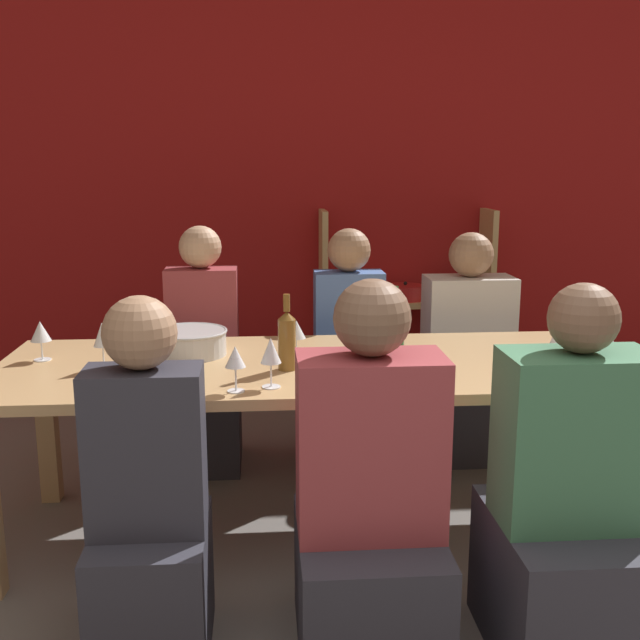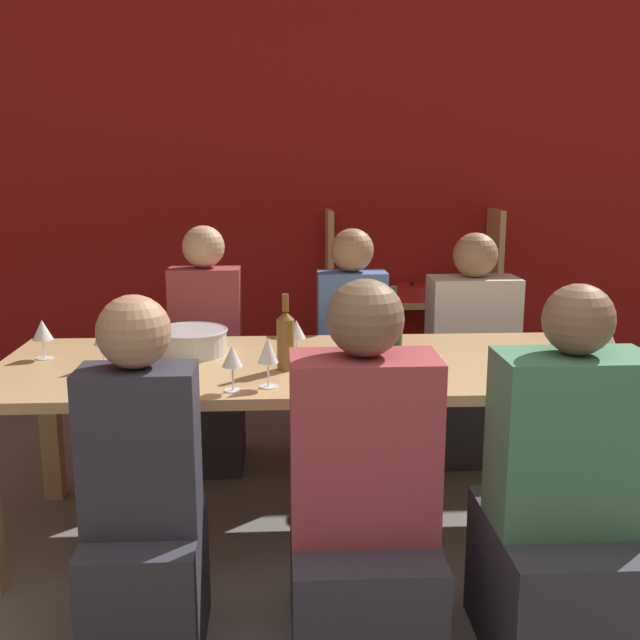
% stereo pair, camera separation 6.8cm
% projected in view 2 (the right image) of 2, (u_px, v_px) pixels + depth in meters
% --- Properties ---
extents(wall_back_red, '(8.80, 0.06, 2.70)m').
position_uv_depth(wall_back_red, '(324.00, 188.00, 4.82)').
color(wall_back_red, '#A31919').
rests_on(wall_back_red, ground_plane).
extents(shelf_unit, '(1.09, 0.30, 1.22)m').
position_uv_depth(shelf_unit, '(414.00, 327.00, 4.84)').
color(shelf_unit, tan).
rests_on(shelf_unit, ground_plane).
extents(dining_table, '(2.57, 0.94, 0.73)m').
position_uv_depth(dining_table, '(321.00, 380.00, 3.00)').
color(dining_table, tan).
rests_on(dining_table, ground_plane).
extents(mixing_bowl, '(0.32, 0.32, 0.10)m').
position_uv_depth(mixing_bowl, '(190.00, 341.00, 3.10)').
color(mixing_bowl, '#B7BABC').
rests_on(mixing_bowl, dining_table).
extents(wine_bottle_green, '(0.08, 0.08, 0.34)m').
position_uv_depth(wine_bottle_green, '(392.00, 341.00, 2.75)').
color(wine_bottle_green, '#1E4C23').
rests_on(wine_bottle_green, dining_table).
extents(wine_bottle_dark, '(0.07, 0.07, 0.29)m').
position_uv_depth(wine_bottle_dark, '(286.00, 339.00, 2.86)').
color(wine_bottle_dark, brown).
rests_on(wine_bottle_dark, dining_table).
extents(wine_glass_white_a, '(0.08, 0.08, 0.15)m').
position_uv_depth(wine_glass_white_a, '(296.00, 330.00, 3.08)').
color(wine_glass_white_a, white).
rests_on(wine_glass_white_a, dining_table).
extents(wine_glass_white_b, '(0.07, 0.07, 0.15)m').
position_uv_depth(wine_glass_white_b, '(610.00, 343.00, 2.85)').
color(wine_glass_white_b, white).
rests_on(wine_glass_white_b, dining_table).
extents(wine_glass_red_a, '(0.08, 0.08, 0.16)m').
position_uv_depth(wine_glass_red_a, '(557.00, 342.00, 2.86)').
color(wine_glass_red_a, white).
rests_on(wine_glass_red_a, dining_table).
extents(wine_glass_red_b, '(0.07, 0.07, 0.18)m').
position_uv_depth(wine_glass_red_b, '(268.00, 352.00, 2.63)').
color(wine_glass_red_b, white).
rests_on(wine_glass_red_b, dining_table).
extents(wine_glass_red_c, '(0.07, 0.07, 0.16)m').
position_uv_depth(wine_glass_red_c, '(232.00, 358.00, 2.58)').
color(wine_glass_red_c, white).
rests_on(wine_glass_red_c, dining_table).
extents(wine_glass_red_d, '(0.08, 0.08, 0.16)m').
position_uv_depth(wine_glass_red_d, '(42.00, 331.00, 3.01)').
color(wine_glass_red_d, white).
rests_on(wine_glass_red_d, dining_table).
extents(wine_glass_empty_a, '(0.07, 0.07, 0.18)m').
position_uv_depth(wine_glass_empty_a, '(102.00, 335.00, 2.87)').
color(wine_glass_empty_a, white).
rests_on(wine_glass_empty_a, dining_table).
extents(cell_phone, '(0.16, 0.11, 0.01)m').
position_uv_depth(cell_phone, '(423.00, 357.00, 3.04)').
color(cell_phone, silver).
rests_on(cell_phone, dining_table).
extents(person_near_a, '(0.44, 0.55, 1.18)m').
position_uv_depth(person_near_a, '(563.00, 530.00, 2.26)').
color(person_near_a, '#2D2D38').
rests_on(person_near_a, ground_plane).
extents(person_far_a, '(0.45, 0.56, 1.16)m').
position_uv_depth(person_far_a, '(470.00, 374.00, 3.93)').
color(person_far_a, '#2D2D38').
rests_on(person_far_a, ground_plane).
extents(person_near_b, '(0.35, 0.43, 1.14)m').
position_uv_depth(person_near_b, '(144.00, 522.00, 2.29)').
color(person_near_b, '#2D2D38').
rests_on(person_near_b, ground_plane).
extents(person_far_b, '(0.34, 0.43, 1.20)m').
position_uv_depth(person_far_b, '(351.00, 375.00, 3.79)').
color(person_far_b, '#2D2D38').
rests_on(person_far_b, ground_plane).
extents(person_near_c, '(0.44, 0.55, 1.19)m').
position_uv_depth(person_near_c, '(363.00, 523.00, 2.29)').
color(person_near_c, '#2D2D38').
rests_on(person_near_c, ground_plane).
extents(person_far_c, '(0.35, 0.43, 1.21)m').
position_uv_depth(person_far_c, '(208.00, 377.00, 3.75)').
color(person_far_c, '#2D2D38').
rests_on(person_far_c, ground_plane).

